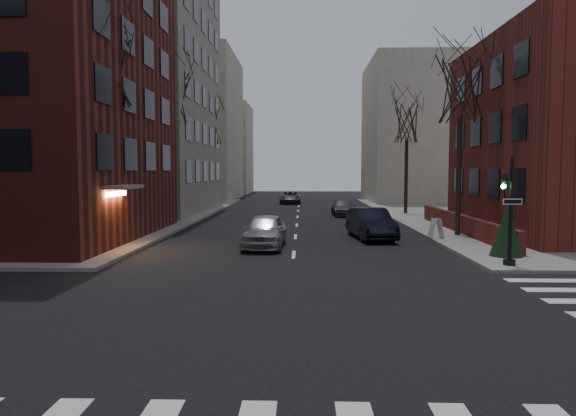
% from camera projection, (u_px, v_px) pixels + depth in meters
% --- Properties ---
extents(ground, '(160.00, 160.00, 0.00)m').
position_uv_depth(ground, '(284.00, 354.00, 10.15)').
color(ground, black).
rests_on(ground, ground).
extents(building_left_tan, '(18.00, 18.00, 28.00)m').
position_uv_depth(building_left_tan, '(98.00, 48.00, 43.49)').
color(building_left_tan, gray).
rests_on(building_left_tan, ground).
extents(low_wall_right, '(0.35, 16.00, 1.00)m').
position_uv_depth(low_wall_right, '(461.00, 224.00, 28.78)').
color(low_wall_right, maroon).
rests_on(low_wall_right, sidewalk_far_right).
extents(building_distant_la, '(14.00, 16.00, 18.00)m').
position_uv_depth(building_distant_la, '(181.00, 128.00, 64.73)').
color(building_distant_la, beige).
rests_on(building_distant_la, ground).
extents(building_distant_ra, '(14.00, 14.00, 16.00)m').
position_uv_depth(building_distant_ra, '(429.00, 132.00, 59.00)').
color(building_distant_ra, beige).
rests_on(building_distant_ra, ground).
extents(building_distant_lb, '(10.00, 12.00, 14.00)m').
position_uv_depth(building_distant_lb, '(219.00, 149.00, 81.77)').
color(building_distant_lb, beige).
rests_on(building_distant_lb, ground).
extents(traffic_signal, '(0.76, 0.44, 4.00)m').
position_uv_depth(traffic_signal, '(509.00, 218.00, 18.75)').
color(traffic_signal, black).
rests_on(traffic_signal, sidewalk_far_right).
extents(tree_left_a, '(4.18, 4.18, 10.26)m').
position_uv_depth(tree_left_a, '(105.00, 66.00, 23.73)').
color(tree_left_a, '#2D231C').
rests_on(tree_left_a, sidewalk_far_left).
extents(tree_left_b, '(4.40, 4.40, 10.80)m').
position_uv_depth(tree_left_b, '(171.00, 94.00, 35.66)').
color(tree_left_b, '#2D231C').
rests_on(tree_left_b, sidewalk_far_left).
extents(tree_left_c, '(3.96, 3.96, 9.72)m').
position_uv_depth(tree_left_c, '(208.00, 125.00, 49.68)').
color(tree_left_c, '#2D231C').
rests_on(tree_left_c, sidewalk_far_left).
extents(tree_right_a, '(3.96, 3.96, 9.72)m').
position_uv_depth(tree_right_a, '(461.00, 88.00, 27.26)').
color(tree_right_a, '#2D231C').
rests_on(tree_right_a, sidewalk_far_right).
extents(tree_right_b, '(3.74, 3.74, 9.18)m').
position_uv_depth(tree_right_b, '(407.00, 121.00, 41.25)').
color(tree_right_b, '#2D231C').
rests_on(tree_right_b, sidewalk_far_right).
extents(streetlamp_near, '(0.36, 0.36, 6.28)m').
position_uv_depth(streetlamp_near, '(165.00, 161.00, 32.00)').
color(streetlamp_near, black).
rests_on(streetlamp_near, sidewalk_far_left).
extents(streetlamp_far, '(0.36, 0.36, 6.28)m').
position_uv_depth(streetlamp_far, '(218.00, 164.00, 51.93)').
color(streetlamp_far, black).
rests_on(streetlamp_far, sidewalk_far_left).
extents(parked_sedan, '(2.32, 5.10, 1.62)m').
position_uv_depth(parked_sedan, '(371.00, 224.00, 27.20)').
color(parked_sedan, black).
rests_on(parked_sedan, ground).
extents(car_lane_silver, '(2.05, 4.69, 1.57)m').
position_uv_depth(car_lane_silver, '(265.00, 231.00, 24.17)').
color(car_lane_silver, '#A09FA5').
rests_on(car_lane_silver, ground).
extents(car_lane_gray, '(1.93, 4.43, 1.27)m').
position_uv_depth(car_lane_gray, '(343.00, 208.00, 41.15)').
color(car_lane_gray, '#3A3A3F').
rests_on(car_lane_gray, ground).
extents(car_lane_far, '(2.32, 4.94, 1.37)m').
position_uv_depth(car_lane_far, '(290.00, 197.00, 56.34)').
color(car_lane_far, '#434348').
rests_on(car_lane_far, ground).
extents(sandwich_board, '(0.56, 0.70, 1.02)m').
position_uv_depth(sandwich_board, '(436.00, 228.00, 26.52)').
color(sandwich_board, silver).
rests_on(sandwich_board, sidewalk_far_right).
extents(evergreen_shrub, '(1.64, 1.64, 2.17)m').
position_uv_depth(evergreen_shrub, '(507.00, 230.00, 20.79)').
color(evergreen_shrub, black).
rests_on(evergreen_shrub, sidewalk_far_right).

